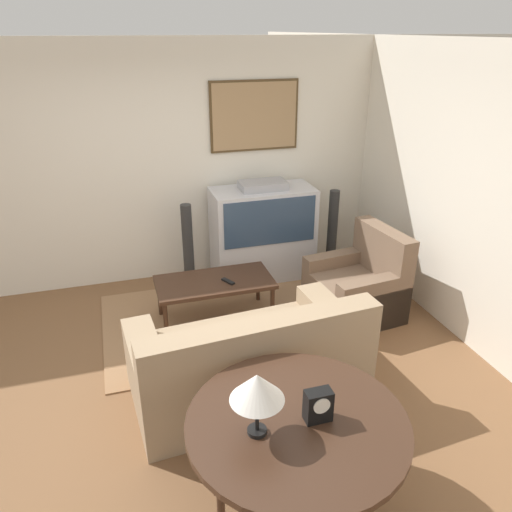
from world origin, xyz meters
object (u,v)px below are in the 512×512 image
(console_table, at_px, (297,428))
(couch, at_px, (249,363))
(mantel_clock, at_px, (318,405))
(speaker_tower_left, at_px, (188,249))
(tv, at_px, (263,233))
(table_lamp, at_px, (257,388))
(coffee_table, at_px, (215,284))
(speaker_tower_right, at_px, (332,232))
(armchair, at_px, (358,287))

(console_table, bearing_deg, couch, 88.38)
(mantel_clock, distance_m, speaker_tower_left, 3.21)
(tv, xyz_separation_m, table_lamp, (-1.04, -3.20, 0.47))
(couch, relative_size, console_table, 1.46)
(couch, height_order, coffee_table, couch)
(couch, height_order, speaker_tower_right, speaker_tower_right)
(coffee_table, relative_size, speaker_tower_left, 1.16)
(couch, xyz_separation_m, mantel_clock, (0.08, -1.15, 0.51))
(table_lamp, bearing_deg, couch, 76.22)
(speaker_tower_left, height_order, speaker_tower_right, same)
(couch, relative_size, mantel_clock, 9.61)
(couch, bearing_deg, tv, -114.74)
(speaker_tower_left, bearing_deg, speaker_tower_right, 0.00)
(tv, bearing_deg, mantel_clock, -102.05)
(tv, relative_size, mantel_clock, 6.04)
(armchair, bearing_deg, speaker_tower_left, -131.47)
(console_table, height_order, speaker_tower_left, speaker_tower_left)
(tv, distance_m, coffee_table, 1.14)
(armchair, distance_m, speaker_tower_right, 1.14)
(speaker_tower_left, relative_size, speaker_tower_right, 1.00)
(tv, height_order, console_table, tv)
(couch, xyz_separation_m, speaker_tower_right, (1.66, 2.03, 0.16))
(console_table, bearing_deg, mantel_clock, -11.16)
(armchair, xyz_separation_m, console_table, (-1.49, -2.05, 0.37))
(speaker_tower_left, bearing_deg, mantel_clock, -86.18)
(coffee_table, xyz_separation_m, console_table, (-0.02, -2.35, 0.26))
(armchair, bearing_deg, speaker_tower_right, 163.02)
(armchair, distance_m, console_table, 2.56)
(mantel_clock, bearing_deg, coffee_table, 92.11)
(table_lamp, bearing_deg, console_table, 4.85)
(coffee_table, distance_m, table_lamp, 2.47)
(speaker_tower_left, xyz_separation_m, speaker_tower_right, (1.79, 0.00, 0.00))
(console_table, bearing_deg, table_lamp, -175.15)
(armchair, relative_size, table_lamp, 2.32)
(armchair, relative_size, coffee_table, 0.79)
(coffee_table, height_order, speaker_tower_left, speaker_tower_left)
(table_lamp, distance_m, mantel_clock, 0.42)
(table_lamp, relative_size, mantel_clock, 2.01)
(coffee_table, height_order, mantel_clock, mantel_clock)
(tv, bearing_deg, coffee_table, -132.98)
(armchair, relative_size, speaker_tower_right, 0.91)
(coffee_table, distance_m, speaker_tower_right, 1.85)
(armchair, height_order, speaker_tower_left, speaker_tower_left)
(console_table, height_order, mantel_clock, mantel_clock)
(mantel_clock, bearing_deg, armchair, 56.47)
(console_table, xyz_separation_m, table_lamp, (-0.25, -0.02, 0.37))
(console_table, bearing_deg, armchair, 54.07)
(coffee_table, relative_size, console_table, 0.90)
(speaker_tower_left, distance_m, speaker_tower_right, 1.79)
(console_table, height_order, table_lamp, table_lamp)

